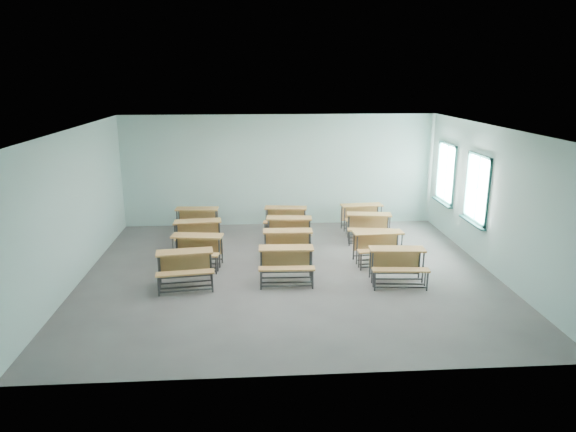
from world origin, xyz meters
name	(u,v)px	position (x,y,z in m)	size (l,w,h in m)	color
room	(293,203)	(0.08, 0.03, 1.60)	(9.04, 8.04, 3.24)	slate
desk_unit_r0c0	(185,264)	(-2.21, -0.51, 0.49)	(1.25, 0.91, 0.73)	#B57E41
desk_unit_r0c1	(286,259)	(-0.10, -0.41, 0.49)	(1.19, 0.82, 0.73)	#B57E41
desk_unit_r0c2	(398,261)	(2.24, -0.64, 0.49)	(1.22, 0.87, 0.73)	#B57E41
desk_unit_r1c0	(197,246)	(-2.09, 0.59, 0.49)	(1.26, 0.93, 0.73)	#B57E41
desk_unit_r1c1	(288,241)	(0.02, 0.83, 0.49)	(1.19, 0.82, 0.73)	#B57E41
desk_unit_r1c2	(379,243)	(2.13, 0.56, 0.49)	(1.20, 0.83, 0.73)	#B57E41
desk_unit_r2c0	(198,231)	(-2.17, 1.82, 0.49)	(1.24, 0.90, 0.73)	#B57E41
desk_unit_r2c1	(289,227)	(0.13, 1.96, 0.49)	(1.22, 0.87, 0.73)	#B57E41
desk_unit_r2c2	(369,223)	(2.26, 2.18, 0.49)	(1.25, 0.92, 0.73)	#B57E41
desk_unit_r3c0	(197,217)	(-2.33, 3.08, 0.49)	(1.19, 0.83, 0.73)	#B57E41
desk_unit_r3c1	(286,216)	(0.11, 3.03, 0.49)	(1.25, 0.92, 0.73)	#B57E41
desk_unit_r3c2	(362,214)	(2.30, 3.17, 0.49)	(1.23, 0.88, 0.73)	#B57E41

